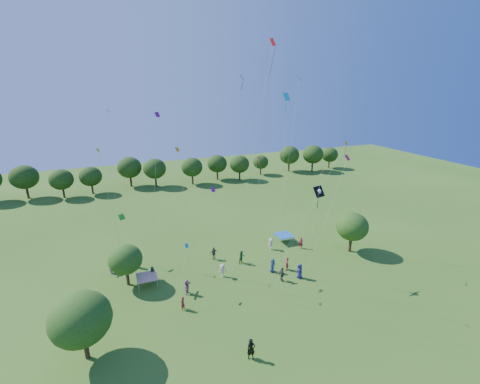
% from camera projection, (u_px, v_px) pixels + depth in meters
% --- Properties ---
extents(near_tree_west, '(4.76, 4.76, 6.01)m').
position_uv_depth(near_tree_west, '(81.00, 319.00, 25.12)').
color(near_tree_west, '#422B19').
rests_on(near_tree_west, ground).
extents(near_tree_north, '(3.65, 3.65, 4.84)m').
position_uv_depth(near_tree_north, '(125.00, 259.00, 35.05)').
color(near_tree_north, '#422B19').
rests_on(near_tree_north, ground).
extents(near_tree_east, '(4.14, 4.14, 5.49)m').
position_uv_depth(near_tree_east, '(352.00, 227.00, 42.16)').
color(near_tree_east, '#422B19').
rests_on(near_tree_east, ground).
extents(treeline, '(88.01, 8.77, 6.77)m').
position_uv_depth(treeline, '(164.00, 167.00, 70.63)').
color(treeline, '#422B19').
rests_on(treeline, ground).
extents(tent_red_stripe, '(2.20, 2.20, 1.10)m').
position_uv_depth(tent_red_stripe, '(147.00, 277.00, 35.65)').
color(tent_red_stripe, '#C43F17').
rests_on(tent_red_stripe, ground).
extents(tent_blue, '(2.20, 2.20, 1.10)m').
position_uv_depth(tent_blue, '(284.00, 235.00, 45.56)').
color(tent_blue, '#1B56B3').
rests_on(tent_blue, ground).
extents(man_in_black, '(0.76, 0.55, 1.88)m').
position_uv_depth(man_in_black, '(251.00, 349.00, 25.98)').
color(man_in_black, black).
rests_on(man_in_black, ground).
extents(crowd_person_0, '(0.97, 0.89, 1.74)m').
position_uv_depth(crowd_person_0, '(272.00, 265.00, 38.22)').
color(crowd_person_0, navy).
rests_on(crowd_person_0, ground).
extents(crowd_person_1, '(0.71, 0.67, 1.60)m').
position_uv_depth(crowd_person_1, '(301.00, 243.00, 43.83)').
color(crowd_person_1, maroon).
rests_on(crowd_person_1, ground).
extents(crowd_person_2, '(0.95, 0.76, 1.69)m').
position_uv_depth(crowd_person_2, '(153.00, 273.00, 36.64)').
color(crowd_person_2, '#285E40').
rests_on(crowd_person_2, ground).
extents(crowd_person_3, '(1.18, 0.84, 1.66)m').
position_uv_depth(crowd_person_3, '(223.00, 270.00, 37.25)').
color(crowd_person_3, beige).
rests_on(crowd_person_3, ground).
extents(crowd_person_4, '(1.05, 0.59, 1.69)m').
position_uv_depth(crowd_person_4, '(214.00, 253.00, 41.04)').
color(crowd_person_4, '#433935').
rests_on(crowd_person_4, ground).
extents(crowd_person_5, '(0.79, 1.46, 1.48)m').
position_uv_depth(crowd_person_5, '(111.00, 268.00, 37.92)').
color(crowd_person_5, '#A6619E').
rests_on(crowd_person_5, ground).
extents(crowd_person_6, '(0.86, 0.56, 1.61)m').
position_uv_depth(crowd_person_6, '(135.00, 261.00, 39.21)').
color(crowd_person_6, '#1A254D').
rests_on(crowd_person_6, ground).
extents(crowd_person_7, '(0.64, 0.64, 1.47)m').
position_uv_depth(crowd_person_7, '(183.00, 303.00, 31.79)').
color(crowd_person_7, maroon).
rests_on(crowd_person_7, ground).
extents(crowd_person_8, '(0.96, 0.72, 1.72)m').
position_uv_depth(crowd_person_8, '(242.00, 257.00, 40.09)').
color(crowd_person_8, '#204C23').
rests_on(crowd_person_8, ground).
extents(crowd_person_9, '(1.16, 0.72, 1.66)m').
position_uv_depth(crowd_person_9, '(271.00, 244.00, 43.53)').
color(crowd_person_9, beige).
rests_on(crowd_person_9, ground).
extents(crowd_person_10, '(0.51, 1.03, 1.73)m').
position_uv_depth(crowd_person_10, '(282.00, 274.00, 36.44)').
color(crowd_person_10, '#403B33').
rests_on(crowd_person_10, ground).
extents(crowd_person_11, '(1.23, 1.67, 1.70)m').
position_uv_depth(crowd_person_11, '(187.00, 287.00, 34.20)').
color(crowd_person_11, '#925577').
rests_on(crowd_person_11, ground).
extents(crowd_person_12, '(0.63, 0.96, 1.79)m').
position_uv_depth(crowd_person_12, '(300.00, 271.00, 37.01)').
color(crowd_person_12, navy).
rests_on(crowd_person_12, ground).
extents(crowd_person_13, '(0.63, 0.73, 1.66)m').
position_uv_depth(crowd_person_13, '(287.00, 264.00, 38.64)').
color(crowd_person_13, maroon).
rests_on(crowd_person_13, ground).
extents(pirate_kite, '(4.31, 1.78, 9.57)m').
position_uv_depth(pirate_kite, '(319.00, 192.00, 34.72)').
color(pirate_kite, black).
extents(red_high_kite, '(6.47, 4.21, 24.51)m').
position_uv_depth(red_high_kite, '(265.00, 86.00, 33.01)').
color(red_high_kite, red).
extents(small_kite_0, '(6.00, 2.27, 12.44)m').
position_uv_depth(small_kite_0, '(341.00, 175.00, 36.52)').
color(small_kite_0, '#C90B3C').
extents(small_kite_1, '(1.76, 2.55, 13.87)m').
position_uv_depth(small_kite_1, '(181.00, 178.00, 34.89)').
color(small_kite_1, '#F89D0D').
extents(small_kite_2, '(1.38, 2.91, 12.94)m').
position_uv_depth(small_kite_2, '(103.00, 173.00, 38.35)').
color(small_kite_2, yellow).
extents(small_kite_3, '(1.13, 0.70, 5.12)m').
position_uv_depth(small_kite_3, '(122.00, 219.00, 38.95)').
color(small_kite_3, green).
extents(small_kite_4, '(1.78, 2.76, 4.52)m').
position_uv_depth(small_kite_4, '(186.00, 253.00, 32.80)').
color(small_kite_4, '#168FDD').
extents(small_kite_5, '(0.82, 0.87, 8.11)m').
position_uv_depth(small_kite_5, '(214.00, 199.00, 39.44)').
color(small_kite_5, '#771686').
extents(small_kite_6, '(1.02, 2.29, 17.46)m').
position_uv_depth(small_kite_6, '(111.00, 150.00, 37.28)').
color(small_kite_6, white).
extents(small_kite_7, '(0.77, 0.88, 19.39)m').
position_uv_depth(small_kite_7, '(284.00, 139.00, 27.54)').
color(small_kite_7, '#0DB3D0').
extents(small_kite_8, '(2.61, 2.98, 10.53)m').
position_uv_depth(small_kite_8, '(263.00, 171.00, 45.05)').
color(small_kite_8, red).
extents(small_kite_9, '(1.06, 2.77, 12.50)m').
position_uv_depth(small_kite_9, '(317.00, 205.00, 32.21)').
color(small_kite_9, '#D1620B').
extents(small_kite_10, '(8.07, 0.34, 13.28)m').
position_uv_depth(small_kite_10, '(331.00, 171.00, 40.45)').
color(small_kite_10, orange).
extents(small_kite_11, '(1.30, 2.24, 21.06)m').
position_uv_depth(small_kite_11, '(294.00, 116.00, 40.19)').
color(small_kite_11, '#1E8217').
extents(small_kite_12, '(4.06, 0.70, 20.77)m').
position_uv_depth(small_kite_12, '(253.00, 144.00, 27.34)').
color(small_kite_12, blue).
extents(small_kite_13, '(2.60, 2.42, 17.18)m').
position_uv_depth(small_kite_13, '(156.00, 149.00, 36.06)').
color(small_kite_13, '#821569').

